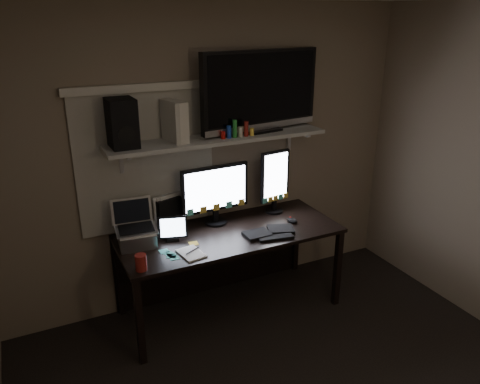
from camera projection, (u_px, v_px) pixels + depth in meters
back_wall at (211, 159)px, 3.93m from camera, size 3.60×0.00×3.60m
window_blinds at (147, 162)px, 3.68m from camera, size 1.10×0.02×1.10m
desk at (224, 245)px, 3.97m from camera, size 1.80×0.75×0.73m
wall_shelf at (219, 139)px, 3.71m from camera, size 1.80×0.35×0.03m
monitor_landscape at (215, 194)px, 3.88m from camera, size 0.59×0.09×0.52m
monitor_portrait at (275, 182)px, 4.09m from camera, size 0.29×0.09×0.57m
keyboard at (269, 232)px, 3.78m from camera, size 0.45×0.24×0.03m
mouse at (292, 220)px, 3.97m from camera, size 0.09×0.11×0.04m
notepad at (191, 253)px, 3.45m from camera, size 0.19×0.24×0.01m
tablet at (172, 228)px, 3.63m from camera, size 0.25×0.15×0.20m
file_sorter at (168, 212)px, 3.84m from camera, size 0.24×0.16×0.28m
laptop at (136, 225)px, 3.52m from camera, size 0.33×0.28×0.34m
cup at (141, 262)px, 3.22m from camera, size 0.08×0.08×0.12m
sticky_notes at (181, 250)px, 3.50m from camera, size 0.33×0.27×0.00m
tv at (261, 91)px, 3.77m from camera, size 1.11×0.34×0.65m
game_console at (175, 121)px, 3.52m from camera, size 0.15×0.27×0.31m
speaker at (122, 123)px, 3.36m from camera, size 0.20×0.24×0.35m
bottles at (238, 128)px, 3.67m from camera, size 0.22×0.07×0.14m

